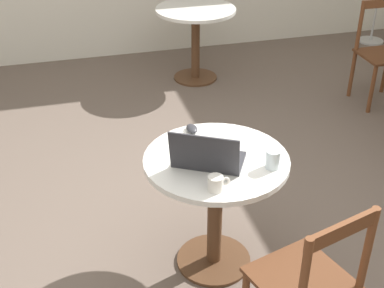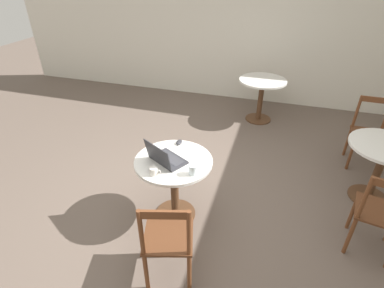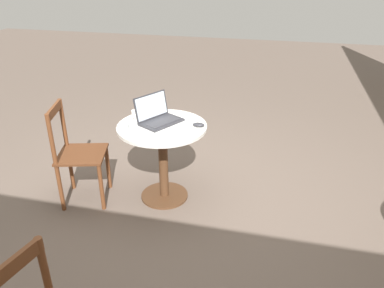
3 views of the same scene
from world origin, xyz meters
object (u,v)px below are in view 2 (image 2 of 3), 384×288
cafe_table_mid (383,159)px  mug (154,171)px  cafe_table_near (174,175)px  drinking_glass (193,170)px  cafe_table_far (262,90)px  chair_mid_back (368,133)px  laptop (165,158)px  mouse (179,142)px  chair_mid_front (380,215)px  chair_near_front (168,240)px

cafe_table_mid → mug: bearing=-151.2°
cafe_table_near → cafe_table_mid: 2.25m
drinking_glass → cafe_table_far: bearing=82.5°
drinking_glass → chair_mid_back: bearing=45.0°
laptop → mouse: bearing=87.6°
chair_mid_front → mug: size_ratio=8.25×
chair_mid_front → drinking_glass: chair_mid_front is taller
cafe_table_near → cafe_table_mid: same height
cafe_table_near → mouse: 0.37m
chair_near_front → drinking_glass: (0.04, 0.56, 0.31)m
cafe_table_mid → mouse: (-2.10, -0.60, 0.19)m
chair_mid_back → mouse: bearing=-147.3°
cafe_table_near → drinking_glass: bearing=-33.1°
chair_near_front → mouse: chair_near_front is taller
cafe_table_near → chair_mid_back: chair_mid_back is taller
mouse → laptop: bearing=-92.4°
cafe_table_near → chair_mid_back: size_ratio=0.85×
chair_near_front → chair_mid_back: (1.86, 2.38, 0.00)m
chair_mid_back → cafe_table_far: bearing=148.3°
mouse → drinking_glass: bearing=-57.9°
mouse → drinking_glass: size_ratio=1.02×
cafe_table_near → mug: mug is taller
mug → cafe_table_far: bearing=76.3°
chair_near_front → chair_mid_front: size_ratio=1.00×
chair_near_front → laptop: 0.78m
cafe_table_far → mug: (-0.69, -2.83, 0.21)m
cafe_table_far → drinking_glass: (-0.36, -2.72, 0.23)m
cafe_table_far → chair_mid_front: 2.79m
cafe_table_near → drinking_glass: size_ratio=7.79×
chair_mid_back → mouse: (-2.11, -1.36, 0.28)m
chair_near_front → mug: bearing=123.1°
laptop → drinking_glass: (0.31, -0.11, 0.00)m
cafe_table_mid → cafe_table_far: bearing=131.3°
cafe_table_near → cafe_table_far: 2.64m
chair_mid_front → cafe_table_near: bearing=-177.2°
cafe_table_mid → mouse: 2.20m
chair_near_front → cafe_table_far: bearing=83.1°
cafe_table_far → drinking_glass: drinking_glass is taller
cafe_table_mid → cafe_table_near: bearing=-156.1°
chair_near_front → laptop: (-0.27, 0.66, 0.31)m
mug → drinking_glass: drinking_glass is taller
mouse → mug: (-0.04, -0.58, 0.02)m
mug → chair_near_front: bearing=-56.9°
cafe_table_near → laptop: 0.24m
cafe_table_mid → chair_near_front: 2.46m
cafe_table_mid → chair_near_front: bearing=-138.7°
cafe_table_near → drinking_glass: 0.37m
cafe_table_mid → mug: (-2.14, -1.18, 0.21)m
chair_mid_front → drinking_glass: 1.69m
drinking_glass → mouse: bearing=122.1°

